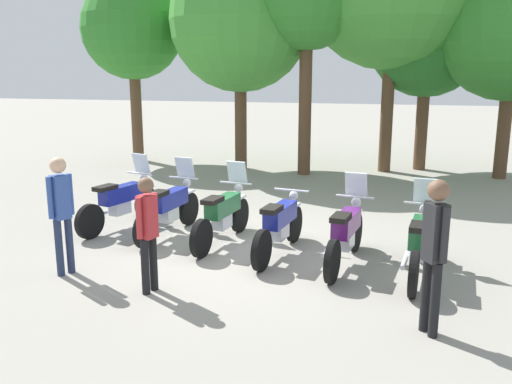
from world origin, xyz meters
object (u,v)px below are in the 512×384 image
person_0 (61,206)px  tree_4 (427,38)px  person_2 (434,244)px  tree_1 (240,21)px  motorcycle_1 (169,208)px  motorcycle_5 (419,242)px  motorcycle_2 (223,214)px  motorcycle_3 (280,225)px  motorcycle_0 (121,201)px  tree_0 (132,29)px  motorcycle_4 (346,233)px  person_1 (148,227)px

person_0 → tree_4: bearing=89.3°
person_0 → person_2: person_2 is taller
tree_1 → tree_4: bearing=13.2°
motorcycle_1 → motorcycle_5: 4.48m
person_0 → motorcycle_2: bearing=74.9°
motorcycle_5 → tree_4: tree_4 is taller
person_0 → motorcycle_3: bearing=56.7°
motorcycle_0 → motorcycle_2: (2.18, -0.41, 0.00)m
motorcycle_5 → tree_0: (-8.73, 8.51, 3.70)m
motorcycle_2 → tree_0: (-5.46, 7.74, 3.70)m
motorcycle_4 → tree_0: tree_0 is taller
person_2 → motorcycle_2: bearing=107.8°
motorcycle_1 → person_2: (4.43, -2.84, 0.57)m
tree_1 → motorcycle_3: bearing=-69.4°
motorcycle_1 → motorcycle_4: same height
motorcycle_2 → motorcycle_0: bearing=86.8°
person_2 → motorcycle_3: bearing=100.6°
person_1 → motorcycle_4: bearing=-129.6°
person_2 → person_1: bearing=141.2°
motorcycle_2 → tree_0: tree_0 is taller
person_2 → tree_0: tree_0 is taller
motorcycle_1 → tree_4: bearing=-22.7°
motorcycle_1 → person_2: 5.29m
tree_1 → person_2: bearing=-62.6°
motorcycle_0 → motorcycle_4: bearing=-87.5°
motorcycle_5 → person_0: 5.27m
motorcycle_1 → motorcycle_5: same height
motorcycle_0 → person_0: (0.37, -2.43, 0.53)m
motorcycle_0 → person_2: size_ratio=1.17×
motorcycle_1 → motorcycle_2: 1.11m
motorcycle_4 → tree_4: 9.63m
motorcycle_2 → tree_1: 8.27m
person_0 → tree_1: size_ratio=0.27×
motorcycle_0 → person_0: 2.52m
person_1 → tree_1: 10.15m
motorcycle_0 → motorcycle_1: same height
motorcycle_4 → motorcycle_5: 1.11m
motorcycle_2 → person_2: person_2 is taller
motorcycle_4 → tree_4: tree_4 is taller
person_1 → person_2: person_2 is taller
motorcycle_0 → tree_0: (-3.28, 7.32, 3.70)m
motorcycle_0 → motorcycle_5: same height
motorcycle_5 → tree_0: bearing=52.1°
person_2 → tree_1: (-5.05, 9.76, 3.27)m
motorcycle_4 → tree_4: bearing=-1.1°
motorcycle_4 → person_1: person_1 is taller
motorcycle_4 → motorcycle_0: bearing=85.3°
motorcycle_0 → motorcycle_1: size_ratio=0.98×
tree_4 → motorcycle_5: bearing=-91.9°
motorcycle_5 → tree_1: bearing=38.7°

